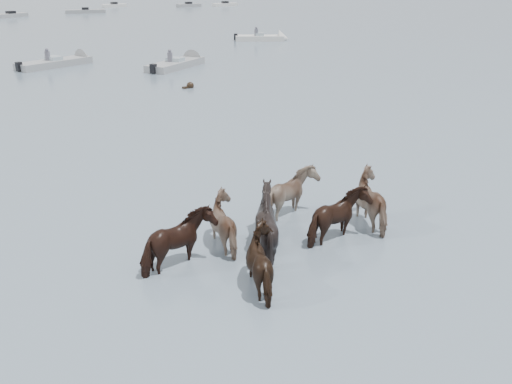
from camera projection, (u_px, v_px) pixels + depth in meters
ground at (278, 245)px, 14.07m from camera, size 400.00×400.00×0.00m
pony_herd at (283, 224)px, 13.96m from camera, size 7.37×4.10×1.65m
swimming_pony at (190, 86)px, 32.28m from camera, size 0.72×0.44×0.44m
motorboat_c at (64, 62)px, 39.65m from camera, size 6.00×3.11×1.92m
motorboat_d at (182, 63)px, 39.20m from camera, size 5.74×4.06×1.92m
motorboat_e at (267, 38)px, 52.84m from camera, size 5.02×4.19×1.92m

